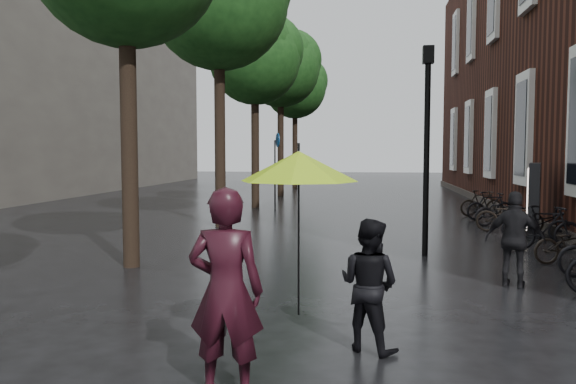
% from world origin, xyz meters
% --- Properties ---
extents(street_trees, '(4.33, 34.03, 8.91)m').
position_xyz_m(street_trees, '(-3.99, 15.91, 6.34)').
color(street_trees, black).
rests_on(street_trees, ground).
extents(person_burgundy, '(0.73, 0.49, 1.95)m').
position_xyz_m(person_burgundy, '(-0.78, 1.59, 0.97)').
color(person_burgundy, black).
rests_on(person_burgundy, ground).
extents(person_black, '(0.92, 0.86, 1.51)m').
position_xyz_m(person_black, '(0.54, 2.96, 0.76)').
color(person_black, black).
rests_on(person_black, ground).
extents(lime_umbrella, '(1.20, 1.20, 1.76)m').
position_xyz_m(lime_umbrella, '(-0.18, 2.20, 2.12)').
color(lime_umbrella, black).
rests_on(lime_umbrella, ground).
extents(pedestrian_walking, '(1.02, 0.68, 1.61)m').
position_xyz_m(pedestrian_walking, '(2.95, 6.32, 0.81)').
color(pedestrian_walking, black).
rests_on(pedestrian_walking, ground).
extents(parked_bicycles, '(2.17, 13.46, 1.05)m').
position_xyz_m(parked_bicycles, '(4.59, 10.80, 0.46)').
color(parked_bicycles, black).
rests_on(parked_bicycles, ground).
extents(ad_lightbox, '(0.30, 1.31, 1.97)m').
position_xyz_m(ad_lightbox, '(4.89, 12.27, 0.99)').
color(ad_lightbox, black).
rests_on(ad_lightbox, ground).
extents(lamp_post, '(0.23, 0.23, 4.51)m').
position_xyz_m(lamp_post, '(1.75, 9.00, 2.74)').
color(lamp_post, black).
rests_on(lamp_post, ground).
extents(cycle_sign, '(0.16, 0.55, 3.00)m').
position_xyz_m(cycle_sign, '(-3.10, 18.48, 1.99)').
color(cycle_sign, '#262628').
rests_on(cycle_sign, ground).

